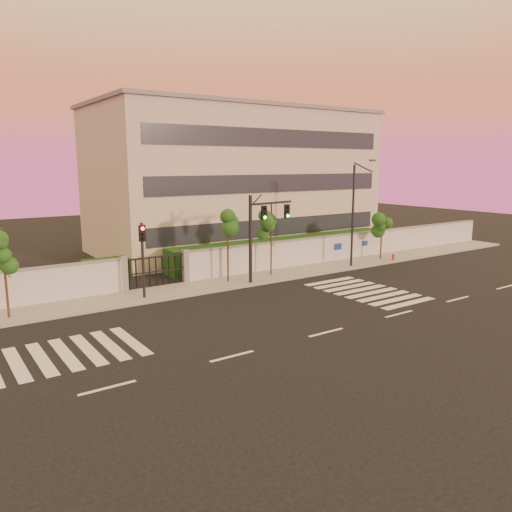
# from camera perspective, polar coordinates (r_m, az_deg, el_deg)

# --- Properties ---
(ground) EXTENTS (120.00, 120.00, 0.00)m
(ground) POSITION_cam_1_polar(r_m,az_deg,el_deg) (23.06, 7.99, -8.67)
(ground) COLOR black
(ground) RESTS_ON ground
(sidewalk) EXTENTS (60.00, 3.00, 0.15)m
(sidewalk) POSITION_cam_1_polar(r_m,az_deg,el_deg) (31.24, -5.12, -3.34)
(sidewalk) COLOR gray
(sidewalk) RESTS_ON ground
(perimeter_wall) EXTENTS (60.00, 0.36, 2.20)m
(perimeter_wall) POSITION_cam_1_polar(r_m,az_deg,el_deg) (32.35, -6.30, -1.08)
(perimeter_wall) COLOR #AFB2B6
(perimeter_wall) RESTS_ON ground
(hedge_row) EXTENTS (41.00, 4.25, 1.80)m
(hedge_row) POSITION_cam_1_polar(r_m,az_deg,el_deg) (35.27, -6.89, -0.54)
(hedge_row) COLOR #103812
(hedge_row) RESTS_ON ground
(institutional_building) EXTENTS (24.40, 12.40, 12.25)m
(institutional_building) POSITION_cam_1_polar(r_m,az_deg,el_deg) (44.83, -2.44, 8.74)
(institutional_building) COLOR #BBB09E
(institutional_building) RESTS_ON ground
(road_markings) EXTENTS (57.00, 7.62, 0.02)m
(road_markings) POSITION_cam_1_polar(r_m,az_deg,el_deg) (24.92, -0.61, -7.06)
(road_markings) COLOR silver
(road_markings) RESTS_ON ground
(street_tree_c) EXTENTS (1.47, 1.17, 4.57)m
(street_tree_c) POSITION_cam_1_polar(r_m,az_deg,el_deg) (26.64, -26.89, 0.37)
(street_tree_c) COLOR #382314
(street_tree_c) RESTS_ON ground
(street_tree_d) EXTENTS (1.45, 1.16, 4.75)m
(street_tree_d) POSITION_cam_1_polar(r_m,az_deg,el_deg) (31.27, -3.25, 3.07)
(street_tree_d) COLOR #382314
(street_tree_d) RESTS_ON ground
(street_tree_e) EXTENTS (1.35, 1.08, 4.93)m
(street_tree_e) POSITION_cam_1_polar(r_m,az_deg,el_deg) (33.22, 1.77, 3.75)
(street_tree_e) COLOR #382314
(street_tree_e) RESTS_ON ground
(street_tree_f) EXTENTS (1.48, 1.17, 4.19)m
(street_tree_f) POSITION_cam_1_polar(r_m,az_deg,el_deg) (40.20, 14.21, 3.84)
(street_tree_f) COLOR #382314
(street_tree_f) RESTS_ON ground
(traffic_signal_main) EXTENTS (3.54, 0.82, 5.64)m
(traffic_signal_main) POSITION_cam_1_polar(r_m,az_deg,el_deg) (31.33, 0.45, 3.23)
(traffic_signal_main) COLOR black
(traffic_signal_main) RESTS_ON ground
(traffic_signal_secondary) EXTENTS (0.34, 0.33, 4.36)m
(traffic_signal_secondary) POSITION_cam_1_polar(r_m,az_deg,el_deg) (28.15, -12.82, 0.50)
(traffic_signal_secondary) COLOR black
(traffic_signal_secondary) RESTS_ON ground
(streetlight_east) EXTENTS (0.47, 1.88, 7.82)m
(streetlight_east) POSITION_cam_1_polar(r_m,az_deg,el_deg) (36.61, 11.20, 5.13)
(streetlight_east) COLOR black
(streetlight_east) RESTS_ON ground
(fire_hydrant) EXTENTS (0.26, 0.25, 0.66)m
(fire_hydrant) POSITION_cam_1_polar(r_m,az_deg,el_deg) (40.20, 15.41, -0.19)
(fire_hydrant) COLOR red
(fire_hydrant) RESTS_ON ground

